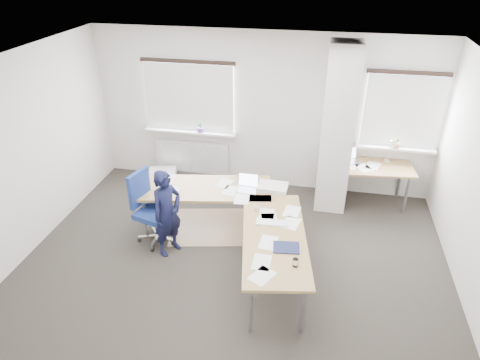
% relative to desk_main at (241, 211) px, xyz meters
% --- Properties ---
extents(ground, '(6.00, 6.00, 0.00)m').
position_rel_desk_main_xyz_m(ground, '(-0.04, -0.41, -0.69)').
color(ground, '#2B2722').
rests_on(ground, ground).
extents(room_shell, '(6.04, 5.04, 2.82)m').
position_rel_desk_main_xyz_m(room_shell, '(0.14, 0.04, 1.05)').
color(room_shell, beige).
rests_on(room_shell, ground).
extents(floor_mat, '(1.42, 1.27, 0.01)m').
position_rel_desk_main_xyz_m(floor_mat, '(-0.61, 0.49, -0.69)').
color(floor_mat, '#8A6C4B').
rests_on(floor_mat, ground).
extents(white_crate, '(0.57, 0.46, 0.30)m').
position_rel_desk_main_xyz_m(white_crate, '(-1.82, 1.66, -0.54)').
color(white_crate, white).
rests_on(white_crate, ground).
extents(desk_main, '(2.82, 2.63, 0.96)m').
position_rel_desk_main_xyz_m(desk_main, '(0.00, 0.00, 0.00)').
color(desk_main, olive).
rests_on(desk_main, ground).
extents(desk_side, '(1.47, 0.84, 1.22)m').
position_rel_desk_main_xyz_m(desk_side, '(1.87, 1.75, -0.01)').
color(desk_side, olive).
rests_on(desk_side, ground).
extents(task_chair, '(0.63, 0.62, 1.13)m').
position_rel_desk_main_xyz_m(task_chair, '(-1.33, -0.00, -0.38)').
color(task_chair, navy).
rests_on(task_chair, ground).
extents(person, '(0.52, 0.58, 1.33)m').
position_rel_desk_main_xyz_m(person, '(-1.02, -0.21, -0.03)').
color(person, black).
rests_on(person, ground).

